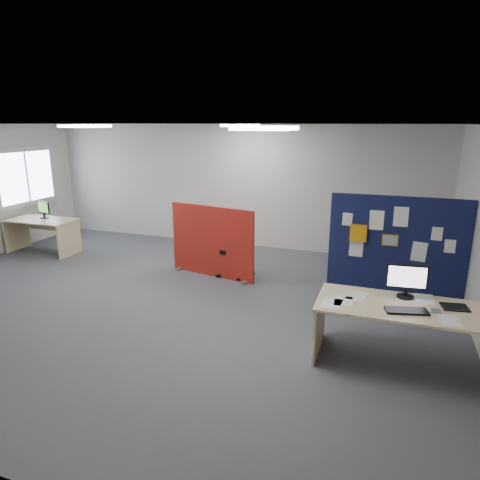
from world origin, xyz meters
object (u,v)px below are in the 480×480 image
(office_chair, at_px, (241,242))
(monitor_second, at_px, (44,209))
(navy_divider, at_px, (395,250))
(main_desk, at_px, (403,318))
(second_desk, at_px, (43,227))
(monitor_main, at_px, (407,279))
(red_divider, at_px, (212,242))

(office_chair, bearing_deg, monitor_second, 165.96)
(navy_divider, distance_m, office_chair, 2.66)
(main_desk, xyz_separation_m, second_desk, (-7.26, 2.18, -0.02))
(monitor_main, distance_m, office_chair, 3.40)
(navy_divider, height_order, monitor_main, navy_divider)
(main_desk, relative_size, monitor_main, 4.19)
(navy_divider, relative_size, monitor_second, 5.09)
(main_desk, relative_size, monitor_second, 4.88)
(main_desk, bearing_deg, red_divider, 148.25)
(monitor_main, distance_m, monitor_second, 7.56)
(second_desk, height_order, office_chair, office_chair)
(main_desk, height_order, second_desk, same)
(monitor_main, xyz_separation_m, monitor_second, (-7.27, 2.05, -0.02))
(navy_divider, bearing_deg, main_desk, -86.35)
(office_chair, bearing_deg, second_desk, 167.12)
(monitor_main, height_order, red_divider, red_divider)
(monitor_main, height_order, second_desk, monitor_main)
(office_chair, bearing_deg, main_desk, -51.64)
(navy_divider, relative_size, monitor_main, 4.37)
(navy_divider, xyz_separation_m, office_chair, (-2.63, 0.35, -0.21))
(monitor_second, bearing_deg, office_chair, 15.17)
(main_desk, bearing_deg, navy_divider, 93.65)
(second_desk, xyz_separation_m, monitor_second, (-0.01, 0.09, 0.39))
(main_desk, xyz_separation_m, monitor_main, (0.01, 0.22, 0.39))
(red_divider, xyz_separation_m, office_chair, (0.48, 0.20, -0.01))
(second_desk, bearing_deg, navy_divider, -2.75)
(navy_divider, xyz_separation_m, monitor_second, (-7.15, 0.43, 0.09))
(monitor_main, bearing_deg, monitor_second, 158.55)
(red_divider, bearing_deg, navy_divider, 8.36)
(monitor_second, bearing_deg, red_divider, 12.27)
(navy_divider, bearing_deg, office_chair, 172.33)
(monitor_main, height_order, office_chair, monitor_main)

